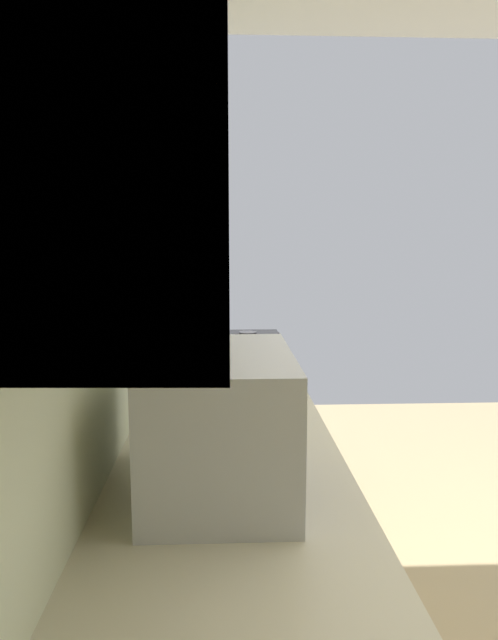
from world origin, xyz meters
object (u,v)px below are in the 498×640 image
oven_range (229,412)px  kettle (250,399)px  bowl (247,389)px  microwave (221,421)px

oven_range → kettle: (-1.49, -0.06, 0.51)m
bowl → kettle: kettle is taller
bowl → kettle: (-0.26, 0.00, 0.03)m
microwave → kettle: (0.53, -0.09, -0.10)m
microwave → bowl: bearing=-6.9°
microwave → kettle: 0.54m
oven_range → microwave: bearing=178.9°
microwave → oven_range: bearing=-1.1°
oven_range → kettle: 1.58m
oven_range → bowl: oven_range is taller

